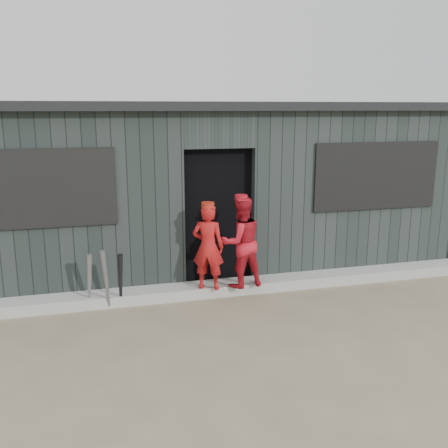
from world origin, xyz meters
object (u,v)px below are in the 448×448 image
object	(u,v)px
bat_left	(89,282)
dugout	(198,185)
player_grey_back	(244,240)
player_red_left	(208,247)
bat_right	(121,281)
bat_mid	(106,280)
player_red_right	(241,242)

from	to	relation	value
bat_left	dugout	world-z (taller)	dugout
player_grey_back	dugout	size ratio (longest dim) A/B	0.14
bat_left	player_grey_back	xyz separation A→B (m)	(2.28, 0.72, 0.20)
player_red_left	bat_right	bearing A→B (deg)	26.98
bat_mid	player_red_left	world-z (taller)	player_red_left
bat_right	player_red_left	xyz separation A→B (m)	(1.16, 0.05, 0.35)
bat_left	bat_mid	size ratio (longest dim) A/B	0.91
bat_left	dugout	xyz separation A→B (m)	(1.81, 1.82, 0.91)
bat_right	player_grey_back	size ratio (longest dim) A/B	0.65
bat_left	player_red_right	world-z (taller)	player_red_right
bat_right	player_grey_back	world-z (taller)	player_grey_back
bat_right	player_red_right	world-z (taller)	player_red_right
bat_right	dugout	xyz separation A→B (m)	(1.42, 1.89, 0.91)
bat_mid	dugout	world-z (taller)	dugout
player_red_right	dugout	size ratio (longest dim) A/B	0.15
player_grey_back	bat_left	bearing A→B (deg)	-5.53
bat_left	player_red_right	xyz separation A→B (m)	(2.00, -0.03, 0.39)
bat_mid	dugout	bearing A→B (deg)	50.25
player_red_left	player_grey_back	size ratio (longest dim) A/B	1.00
bat_right	bat_left	bearing A→B (deg)	170.48
bat_right	player_red_right	bearing A→B (deg)	1.15
player_red_left	player_grey_back	bearing A→B (deg)	-110.07
bat_left	player_red_left	size ratio (longest dim) A/B	0.66
player_grey_back	dugout	xyz separation A→B (m)	(-0.47, 1.11, 0.70)
bat_right	dugout	bearing A→B (deg)	53.04
dugout	bat_left	bearing A→B (deg)	-134.77
player_red_left	bat_mid	bearing A→B (deg)	28.32
player_red_left	dugout	size ratio (longest dim) A/B	0.14
bat_left	player_grey_back	size ratio (longest dim) A/B	0.65
bat_mid	player_grey_back	bearing A→B (deg)	21.56
player_red_right	dugout	xyz separation A→B (m)	(-0.19, 1.86, 0.52)
player_red_left	bat_left	bearing A→B (deg)	24.01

